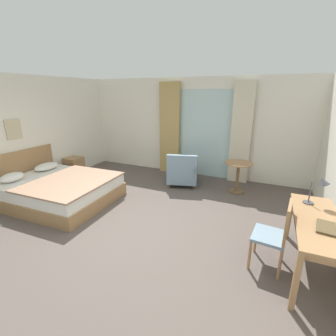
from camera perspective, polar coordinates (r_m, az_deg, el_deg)
The scene contains 15 objects.
ground at distance 4.36m, azimuth -9.07°, elevation -14.21°, with size 6.81×7.01×0.10m, color #564C47.
wall_back at distance 6.71m, azimuth 5.81°, elevation 9.62°, with size 6.41×0.12×2.62m, color white.
wall_left at distance 6.15m, azimuth -35.26°, elevation 5.77°, with size 0.12×6.61×2.62m, color white.
balcony_glass_door at distance 6.55m, azimuth 8.63°, elevation 7.93°, with size 1.50×0.02×2.31m, color silver.
curtain_panel_left at distance 6.77m, azimuth 0.41°, elevation 9.31°, with size 0.59×0.10×2.51m, color tan.
curtain_panel_right at distance 6.25m, azimuth 17.06°, elevation 7.85°, with size 0.50×0.10×2.51m, color beige.
bed at distance 5.64m, azimuth -25.01°, elevation -4.48°, with size 2.31×1.86×0.99m.
nightstand at distance 7.10m, azimuth -21.50°, elevation 0.25°, with size 0.41×0.43×0.53m.
writing_desk at distance 3.54m, azimuth 32.01°, elevation -11.76°, with size 0.54×1.54×0.75m.
desk_chair at distance 3.45m, azimuth 24.53°, elevation -13.74°, with size 0.44×0.49×0.94m.
desk_lamp at distance 3.81m, azimuth 32.65°, elevation -3.30°, with size 0.28×0.16×0.42m.
closed_book at distance 3.33m, azimuth 33.57°, elevation -11.77°, with size 0.19×0.33×0.03m, color brown.
armchair_by_window at distance 5.97m, azimuth 3.52°, elevation -0.94°, with size 0.90×0.94×0.84m.
round_cafe_table at distance 5.69m, azimuth 16.42°, elevation -0.58°, with size 0.62×0.62×0.72m.
framed_picture at distance 6.20m, azimuth -33.03°, elevation 7.79°, with size 0.03×0.34×0.42m.
Camera 1 is at (2.11, -3.06, 2.23)m, focal length 25.49 mm.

